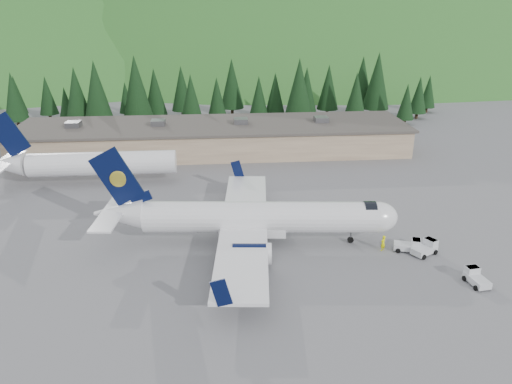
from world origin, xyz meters
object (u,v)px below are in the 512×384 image
(second_airliner, at_px, (83,163))
(baggage_tug_c, at_px, (476,277))
(baggage_tug_b, at_px, (409,246))
(terminal_building, at_px, (214,137))
(ramp_worker, at_px, (383,243))
(airliner, at_px, (252,218))
(baggage_tug_a, at_px, (426,248))

(second_airliner, relative_size, baggage_tug_c, 9.25)
(baggage_tug_b, relative_size, baggage_tug_c, 1.06)
(terminal_building, height_order, ramp_worker, terminal_building)
(ramp_worker, bearing_deg, baggage_tug_c, 97.59)
(baggage_tug_b, distance_m, ramp_worker, 2.99)
(airliner, xyz_separation_m, ramp_worker, (14.58, -3.30, -2.16))
(terminal_building, bearing_deg, airliner, -83.99)
(baggage_tug_b, distance_m, terminal_building, 46.87)
(baggage_tug_a, height_order, baggage_tug_c, baggage_tug_a)
(baggage_tug_a, bearing_deg, airliner, 137.31)
(baggage_tug_c, xyz_separation_m, terminal_building, (-25.56, 48.80, 1.95))
(baggage_tug_c, bearing_deg, baggage_tug_b, 21.72)
(baggage_tug_b, xyz_separation_m, ramp_worker, (-2.95, 0.38, 0.25))
(second_airliner, relative_size, baggage_tug_a, 8.27)
(baggage_tug_c, bearing_deg, ramp_worker, 35.11)
(baggage_tug_c, distance_m, ramp_worker, 10.32)
(ramp_worker, bearing_deg, second_airliner, -68.25)
(second_airliner, height_order, baggage_tug_c, second_airliner)
(baggage_tug_b, xyz_separation_m, baggage_tug_c, (4.04, -7.21, -0.01))
(second_airliner, relative_size, terminal_building, 0.39)
(baggage_tug_c, height_order, terminal_building, terminal_building)
(terminal_building, bearing_deg, ramp_worker, -65.74)
(airliner, distance_m, second_airliner, 32.42)
(baggage_tug_a, relative_size, baggage_tug_c, 1.12)
(airliner, distance_m, baggage_tug_b, 18.08)
(baggage_tug_a, relative_size, terminal_building, 0.05)
(airliner, height_order, baggage_tug_b, airliner)
(second_airliner, distance_m, baggage_tug_c, 56.13)
(baggage_tug_a, bearing_deg, terminal_building, 88.96)
(airliner, relative_size, ramp_worker, 18.84)
(baggage_tug_b, bearing_deg, second_airliner, 166.33)
(airliner, bearing_deg, baggage_tug_c, -21.41)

